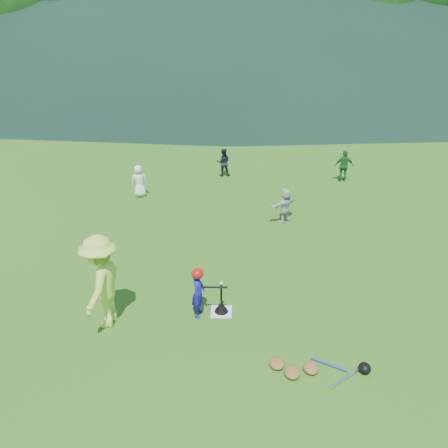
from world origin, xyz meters
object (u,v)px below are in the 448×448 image
Objects in this scene: batter_child at (198,293)px; fielder_c at (344,166)px; home_plate at (221,312)px; fielder_a at (139,181)px; fielder_b at (223,162)px; batting_tee at (221,307)px; adult_coach at (102,282)px; fielder_d at (285,205)px; equipment_pile at (311,368)px.

batter_child is 9.67m from fielder_c.
home_plate is 7.26m from fielder_a.
home_plate is 0.73m from batter_child.
fielder_b is 1.62× the size of batting_tee.
adult_coach is 2.95× the size of batting_tee.
fielder_a is 1.04× the size of fielder_d.
batting_tee is (-1.81, -4.59, -0.42)m from fielder_d.
adult_coach is 1.82× the size of fielder_b.
home_plate is at bearing -70.17° from batter_child.
batter_child is at bearing -167.89° from home_plate.
adult_coach is 1.65× the size of fielder_c.
fielder_a reaches higher than batter_child.
batter_child is 0.61× the size of equipment_pile.
fielder_a is 7.25m from batting_tee.
equipment_pile is (4.01, -1.26, -0.94)m from adult_coach.
fielder_a is 1.02× the size of fielder_b.
home_plate is 0.41× the size of fielder_b.
adult_coach is at bearing 72.56° from fielder_b.
fielder_d is at bearing 68.49° from batting_tee.
fielder_a is at bearing 119.64° from equipment_pile.
fielder_b is at bearing -155.27° from fielder_a.
fielder_d is 0.60× the size of equipment_pile.
fielder_a is at bearing 33.80° from fielder_b.
adult_coach is 1.84× the size of fielder_d.
adult_coach reaches higher than fielder_a.
fielder_c reaches higher than fielder_a.
batter_child is 0.65m from batting_tee.
fielder_b is 10.66m from equipment_pile.
home_plate is 9.37m from fielder_c.
home_plate is at bearing 62.95° from fielder_c.
fielder_c is (6.76, 8.67, -0.40)m from adult_coach.
batter_child is 1.02× the size of fielder_d.
batter_child is 2.70m from equipment_pile.
adult_coach is 9.49m from fielder_b.
fielder_c is 1.79× the size of batting_tee.
batting_tee is at bearing 134.56° from equipment_pile.
fielder_a reaches higher than equipment_pile.
fielder_a is 0.63× the size of equipment_pile.
fielder_a reaches higher than batting_tee.
equipment_pile is at bearing 75.61° from fielder_c.
fielder_b is (2.18, 9.22, -0.45)m from adult_coach.
fielder_c is at bearing 168.98° from fielder_b.
fielder_c reaches higher than batting_tee.
batter_child is 1.00× the size of fielder_b.
batter_child reaches higher than fielder_b.
home_plate is 2.59m from adult_coach.
fielder_c is 1.12× the size of fielder_d.
fielder_a is 5.23m from fielder_d.
fielder_c reaches higher than fielder_d.
home_plate is 2.37m from equipment_pile.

